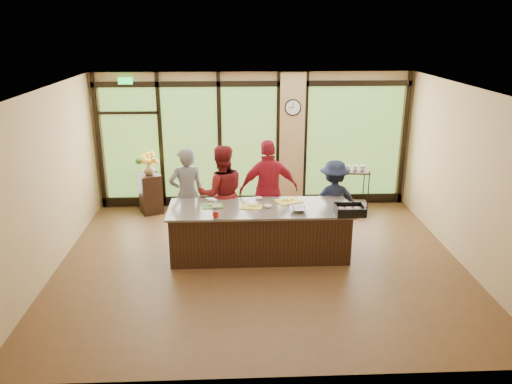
{
  "coord_description": "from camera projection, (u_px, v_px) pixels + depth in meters",
  "views": [
    {
      "loc": [
        -0.44,
        -7.88,
        3.99
      ],
      "look_at": [
        -0.06,
        0.4,
        1.17
      ],
      "focal_mm": 35.0,
      "sensor_mm": 36.0,
      "label": 1
    }
  ],
  "objects": [
    {
      "name": "ceiling",
      "position": [
        261.0,
        89.0,
        7.79
      ],
      "size": [
        7.0,
        7.0,
        0.0
      ],
      "primitive_type": "plane",
      "rotation": [
        3.14,
        0.0,
        0.0
      ],
      "color": "white",
      "rests_on": "back_wall"
    },
    {
      "name": "red_ramekin",
      "position": [
        216.0,
        215.0,
        8.26
      ],
      "size": [
        0.14,
        0.14,
        0.08
      ],
      "primitive_type": "imported",
      "rotation": [
        0.0,
        0.0,
        0.43
      ],
      "color": "red",
      "rests_on": "countertop"
    },
    {
      "name": "mixing_bowl",
      "position": [
        299.0,
        209.0,
        8.54
      ],
      "size": [
        0.31,
        0.31,
        0.07
      ],
      "primitive_type": "imported",
      "rotation": [
        0.0,
        0.0,
        -0.09
      ],
      "color": "silver",
      "rests_on": "countertop"
    },
    {
      "name": "left_wall",
      "position": [
        47.0,
        184.0,
        8.12
      ],
      "size": [
        0.0,
        6.0,
        6.0
      ],
      "primitive_type": "plane",
      "rotation": [
        1.57,
        0.0,
        1.57
      ],
      "color": "tan",
      "rests_on": "floor"
    },
    {
      "name": "countertop",
      "position": [
        260.0,
        208.0,
        8.75
      ],
      "size": [
        3.2,
        1.1,
        0.04
      ],
      "primitive_type": "cube",
      "color": "#70655D",
      "rests_on": "island_base"
    },
    {
      "name": "cook_left",
      "position": [
        187.0,
        195.0,
        9.4
      ],
      "size": [
        0.76,
        0.6,
        1.83
      ],
      "primitive_type": "imported",
      "rotation": [
        0.0,
        0.0,
        3.42
      ],
      "color": "slate",
      "rests_on": "floor"
    },
    {
      "name": "back_wall",
      "position": [
        253.0,
        140.0,
        11.11
      ],
      "size": [
        7.0,
        0.0,
        7.0
      ],
      "primitive_type": "plane",
      "rotation": [
        1.57,
        0.0,
        0.0
      ],
      "color": "tan",
      "rests_on": "floor"
    },
    {
      "name": "flower_stand",
      "position": [
        151.0,
        194.0,
        10.92
      ],
      "size": [
        0.57,
        0.57,
        0.87
      ],
      "primitive_type": "cube",
      "rotation": [
        0.0,
        0.0,
        0.4
      ],
      "color": "black",
      "rests_on": "floor"
    },
    {
      "name": "cutting_board_left",
      "position": [
        213.0,
        206.0,
        8.8
      ],
      "size": [
        0.41,
        0.33,
        0.01
      ],
      "primitive_type": "cube",
      "rotation": [
        0.0,
        0.0,
        0.13
      ],
      "color": "#4A8430",
      "rests_on": "countertop"
    },
    {
      "name": "roasting_pan",
      "position": [
        350.0,
        212.0,
        8.41
      ],
      "size": [
        0.49,
        0.39,
        0.09
      ],
      "primitive_type": "cube",
      "rotation": [
        0.0,
        0.0,
        0.01
      ],
      "color": "black",
      "rests_on": "countertop"
    },
    {
      "name": "wall_clock",
      "position": [
        293.0,
        107.0,
        10.78
      ],
      "size": [
        0.36,
        0.04,
        0.36
      ],
      "color": "black",
      "rests_on": "window_wall"
    },
    {
      "name": "island_base",
      "position": [
        260.0,
        232.0,
        8.9
      ],
      "size": [
        3.1,
        1.0,
        0.88
      ],
      "primitive_type": "cube",
      "color": "black",
      "rests_on": "floor"
    },
    {
      "name": "bar_cart",
      "position": [
        350.0,
        184.0,
        10.88
      ],
      "size": [
        0.82,
        0.52,
        1.07
      ],
      "rotation": [
        0.0,
        0.0,
        -0.1
      ],
      "color": "black",
      "rests_on": "floor"
    },
    {
      "name": "cook_right",
      "position": [
        334.0,
        200.0,
        9.51
      ],
      "size": [
        1.01,
        0.58,
        1.56
      ],
      "primitive_type": "imported",
      "rotation": [
        0.0,
        0.0,
        3.14
      ],
      "color": "#171D34",
      "rests_on": "floor"
    },
    {
      "name": "cook_midleft",
      "position": [
        222.0,
        194.0,
        9.4
      ],
      "size": [
        1.01,
        0.84,
        1.87
      ],
      "primitive_type": "imported",
      "rotation": [
        0.0,
        0.0,
        3.3
      ],
      "color": "maroon",
      "rests_on": "floor"
    },
    {
      "name": "window_wall",
      "position": [
        261.0,
        145.0,
        11.11
      ],
      "size": [
        6.9,
        0.12,
        3.0
      ],
      "color": "tan",
      "rests_on": "floor"
    },
    {
      "name": "prep_bowl_mid",
      "position": [
        268.0,
        206.0,
        8.73
      ],
      "size": [
        0.15,
        0.15,
        0.05
      ],
      "primitive_type": "imported",
      "rotation": [
        0.0,
        0.0,
        0.04
      ],
      "color": "white",
      "rests_on": "countertop"
    },
    {
      "name": "prep_bowl_far",
      "position": [
        259.0,
        198.0,
        9.14
      ],
      "size": [
        0.16,
        0.16,
        0.03
      ],
      "primitive_type": "imported",
      "rotation": [
        0.0,
        0.0,
        -0.27
      ],
      "color": "white",
      "rests_on": "countertop"
    },
    {
      "name": "cutting_board_center",
      "position": [
        251.0,
        207.0,
        8.76
      ],
      "size": [
        0.41,
        0.33,
        0.01
      ],
      "primitive_type": "cube",
      "rotation": [
        0.0,
        0.0,
        -0.16
      ],
      "color": "yellow",
      "rests_on": "countertop"
    },
    {
      "name": "floor",
      "position": [
        260.0,
        262.0,
        8.76
      ],
      "size": [
        7.0,
        7.0,
        0.0
      ],
      "primitive_type": "plane",
      "color": "#54371D",
      "rests_on": "ground"
    },
    {
      "name": "right_wall",
      "position": [
        467.0,
        178.0,
        8.42
      ],
      "size": [
        0.0,
        6.0,
        6.0
      ],
      "primitive_type": "plane",
      "rotation": [
        1.57,
        0.0,
        -1.57
      ],
      "color": "tan",
      "rests_on": "floor"
    },
    {
      "name": "flower_vase",
      "position": [
        149.0,
        169.0,
        10.74
      ],
      "size": [
        0.3,
        0.3,
        0.26
      ],
      "primitive_type": "imported",
      "rotation": [
        0.0,
        0.0,
        0.26
      ],
      "color": "olive",
      "rests_on": "flower_stand"
    },
    {
      "name": "prep_bowl_near",
      "position": [
        217.0,
        207.0,
        8.7
      ],
      "size": [
        0.17,
        0.17,
        0.05
      ],
      "primitive_type": "imported",
      "rotation": [
        0.0,
        0.0,
        0.07
      ],
      "color": "white",
      "rests_on": "countertop"
    },
    {
      "name": "cutting_board_right",
      "position": [
        288.0,
        201.0,
        9.03
      ],
      "size": [
        0.53,
        0.47,
        0.01
      ],
      "primitive_type": "cube",
      "rotation": [
        0.0,
        0.0,
        0.36
      ],
      "color": "yellow",
      "rests_on": "countertop"
    },
    {
      "name": "cook_midright",
      "position": [
        269.0,
        190.0,
        9.48
      ],
      "size": [
        1.19,
        0.62,
        1.94
      ],
      "primitive_type": "imported",
      "rotation": [
        0.0,
        0.0,
        3.28
      ],
      "color": "maroon",
      "rests_on": "floor"
    }
  ]
}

